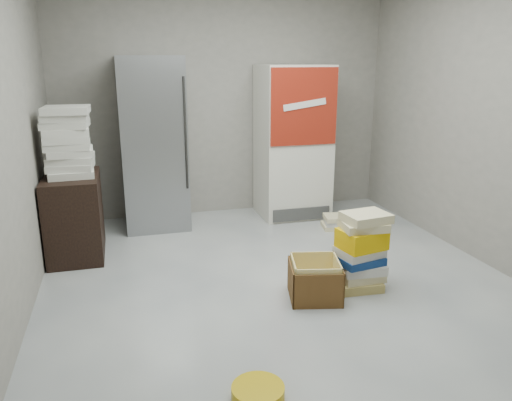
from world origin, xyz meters
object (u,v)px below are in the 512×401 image
Objects in this scene: steel_fridge at (153,144)px; phonebook_stack_main at (361,251)px; coke_cooler at (293,142)px; cardboard_box at (315,282)px; wood_shelf at (75,216)px.

phonebook_stack_main is at bearing -54.76° from steel_fridge.
coke_cooler is 3.74× the size of cardboard_box.
coke_cooler reaches higher than cardboard_box.
wood_shelf is at bearing 155.29° from cardboard_box.
wood_shelf is at bearing -163.72° from coke_cooler.
phonebook_stack_main reaches higher than cardboard_box.
cardboard_box is at bearing -37.73° from wood_shelf.
cardboard_box is (1.08, -2.21, -0.82)m from steel_fridge.
wood_shelf is 2.43m from cardboard_box.
wood_shelf reaches higher than cardboard_box.
steel_fridge is 2.69m from phonebook_stack_main.
wood_shelf is 1.66× the size of cardboard_box.
phonebook_stack_main is at bearing -31.05° from wood_shelf.
coke_cooler is 2.40m from cardboard_box.
coke_cooler is at bearing 88.46° from cardboard_box.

